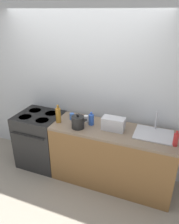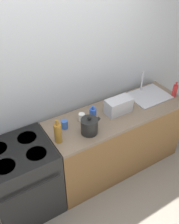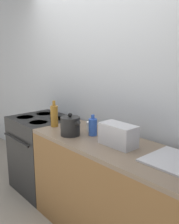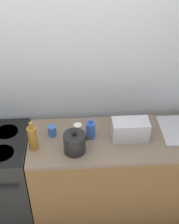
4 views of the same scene
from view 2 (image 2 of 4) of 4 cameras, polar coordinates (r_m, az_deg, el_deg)
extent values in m
plane|color=gray|center=(3.30, -0.63, -19.54)|extent=(12.00, 12.00, 0.00)
cube|color=silver|center=(2.84, -8.13, 5.96)|extent=(8.00, 0.05, 2.60)
cube|color=black|center=(2.98, -14.80, -14.82)|extent=(0.71, 0.65, 0.93)
cube|color=black|center=(2.65, -16.34, -8.68)|extent=(0.69, 0.63, 0.02)
cylinder|color=black|center=(2.54, -18.83, -11.75)|extent=(0.21, 0.21, 0.01)
cylinder|color=black|center=(2.57, -12.03, -9.31)|extent=(0.21, 0.21, 0.01)
cylinder|color=black|center=(2.76, -14.12, -5.73)|extent=(0.21, 0.21, 0.01)
cylinder|color=black|center=(2.56, -13.05, -16.65)|extent=(0.60, 0.02, 0.02)
cube|color=brown|center=(3.35, 6.06, -6.59)|extent=(1.80, 0.62, 0.89)
cube|color=#7A6651|center=(3.05, 6.62, -0.26)|extent=(1.80, 0.62, 0.04)
cylinder|color=black|center=(2.68, -0.03, -3.25)|extent=(0.19, 0.19, 0.18)
sphere|color=black|center=(2.61, -0.03, -1.43)|extent=(0.04, 0.04, 0.04)
cylinder|color=black|center=(2.69, 1.57, -2.04)|extent=(0.10, 0.04, 0.09)
cube|color=#BCBCC1|center=(2.98, 6.64, 1.41)|extent=(0.32, 0.17, 0.19)
cube|color=black|center=(2.91, 5.89, 2.49)|extent=(0.04, 0.12, 0.01)
cube|color=black|center=(2.96, 7.62, 3.12)|extent=(0.04, 0.12, 0.01)
cube|color=#B7B7BC|center=(3.39, 13.43, 3.61)|extent=(0.51, 0.41, 0.01)
cylinder|color=silver|center=(3.42, 11.91, 6.77)|extent=(0.02, 0.02, 0.28)
cylinder|color=#9E6B23|center=(2.58, -7.21, -4.81)|extent=(0.08, 0.08, 0.22)
cylinder|color=#9E6B23|center=(2.49, -7.45, -2.43)|extent=(0.03, 0.03, 0.06)
cylinder|color=#B72828|center=(3.44, 18.91, 4.59)|extent=(0.06, 0.06, 0.17)
cylinder|color=#B72828|center=(3.39, 19.26, 6.09)|extent=(0.02, 0.02, 0.04)
cylinder|color=#2D56B7|center=(2.85, 0.77, -0.64)|extent=(0.08, 0.08, 0.16)
cylinder|color=#2D56B7|center=(2.79, 0.79, 0.98)|extent=(0.03, 0.03, 0.04)
cylinder|color=white|center=(2.86, -1.78, -1.19)|extent=(0.07, 0.07, 0.10)
cylinder|color=#3860B2|center=(2.77, -5.72, -2.83)|extent=(0.07, 0.07, 0.10)
camera|label=1|loc=(2.39, 75.97, 2.06)|focal=35.00mm
camera|label=3|loc=(3.10, 47.03, 4.57)|focal=40.00mm
camera|label=4|loc=(1.08, 72.27, 15.59)|focal=50.00mm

